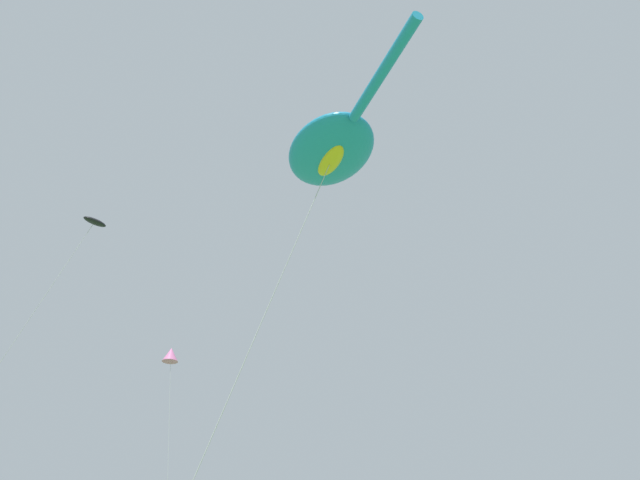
# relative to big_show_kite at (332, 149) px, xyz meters

# --- Properties ---
(big_show_kite) EXTENTS (5.31, 9.45, 15.47)m
(big_show_kite) POSITION_rel_big_show_kite_xyz_m (0.00, 0.00, 0.00)
(big_show_kite) COLOR #1E8CBF
(big_show_kite) RESTS_ON ground
(small_kite_bird_shape) EXTENTS (4.58, 2.89, 15.93)m
(small_kite_bird_shape) POSITION_rel_big_show_kite_xyz_m (-1.91, 11.42, 0.53)
(small_kite_bird_shape) COLOR black
(small_kite_bird_shape) RESTS_ON ground
(small_kite_delta_white) EXTENTS (1.03, 2.64, 14.45)m
(small_kite_delta_white) POSITION_rel_big_show_kite_xyz_m (7.69, 17.61, -0.97)
(small_kite_delta_white) COLOR pink
(small_kite_delta_white) RESTS_ON ground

